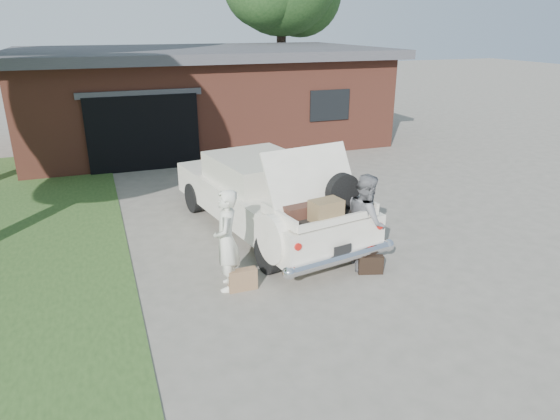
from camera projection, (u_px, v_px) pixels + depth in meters
name	position (u px, v px, depth m)	size (l,w,h in m)	color
ground	(292.00, 282.00, 8.46)	(90.00, 90.00, 0.00)	gray
house	(201.00, 95.00, 18.26)	(12.80, 7.80, 3.30)	brown
sedan	(266.00, 195.00, 10.36)	(2.94, 5.60, 2.08)	white
woman_left	(226.00, 240.00, 8.00)	(0.62, 0.41, 1.70)	silver
woman_right	(366.00, 221.00, 8.79)	(0.83, 0.65, 1.71)	slate
suitcase_left	(243.00, 280.00, 8.16)	(0.47, 0.15, 0.37)	#8F6948
suitcase_right	(371.00, 265.00, 8.71)	(0.43, 0.14, 0.33)	black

